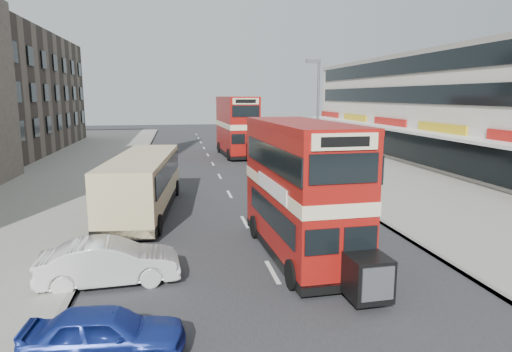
{
  "coord_description": "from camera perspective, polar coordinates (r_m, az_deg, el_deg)",
  "views": [
    {
      "loc": [
        -2.98,
        -11.62,
        5.73
      ],
      "look_at": [
        -0.04,
        4.86,
        2.71
      ],
      "focal_mm": 31.4,
      "sensor_mm": 36.0,
      "label": 1
    }
  ],
  "objects": [
    {
      "name": "ground",
      "position": [
        13.3,
        3.98,
        -15.34
      ],
      "size": [
        160.0,
        160.0,
        0.0
      ],
      "primitive_type": "plane",
      "color": "#28282B",
      "rests_on": "ground"
    },
    {
      "name": "road_surface",
      "position": [
        32.28,
        -4.65,
        -0.04
      ],
      "size": [
        12.0,
        90.0,
        0.01
      ],
      "primitive_type": "cube",
      "color": "#28282B",
      "rests_on": "ground"
    },
    {
      "name": "pavement_right",
      "position": [
        35.45,
        15.04,
        0.67
      ],
      "size": [
        12.0,
        90.0,
        0.15
      ],
      "primitive_type": "cube",
      "color": "gray",
      "rests_on": "ground"
    },
    {
      "name": "pavement_left",
      "position": [
        33.37,
        -25.63,
        -0.57
      ],
      "size": [
        12.0,
        90.0,
        0.15
      ],
      "primitive_type": "cube",
      "color": "gray",
      "rests_on": "ground"
    },
    {
      "name": "kerb_left",
      "position": [
        32.28,
        -15.5,
        -0.26
      ],
      "size": [
        0.2,
        90.0,
        0.16
      ],
      "primitive_type": "cube",
      "color": "gray",
      "rests_on": "ground"
    },
    {
      "name": "kerb_right",
      "position": [
        33.38,
        5.82,
        0.4
      ],
      "size": [
        0.2,
        90.0,
        0.16
      ],
      "primitive_type": "cube",
      "color": "gray",
      "rests_on": "ground"
    },
    {
      "name": "commercial_row",
      "position": [
        40.71,
        24.41,
        7.85
      ],
      "size": [
        9.9,
        46.2,
        9.3
      ],
      "color": "beige",
      "rests_on": "ground"
    },
    {
      "name": "street_lamp",
      "position": [
        31.12,
        7.75,
        8.37
      ],
      "size": [
        1.0,
        0.2,
        8.12
      ],
      "color": "slate",
      "rests_on": "ground"
    },
    {
      "name": "bus_main",
      "position": [
        15.92,
        5.73,
        -1.68
      ],
      "size": [
        2.7,
        8.54,
        4.68
      ],
      "rotation": [
        0.0,
        0.0,
        3.19
      ],
      "color": "black",
      "rests_on": "ground"
    },
    {
      "name": "bus_second",
      "position": [
        43.0,
        -2.45,
        6.38
      ],
      "size": [
        3.19,
        9.95,
        5.45
      ],
      "rotation": [
        0.0,
        0.0,
        3.19
      ],
      "color": "black",
      "rests_on": "ground"
    },
    {
      "name": "coach",
      "position": [
        22.65,
        -14.21,
        -0.72
      ],
      "size": [
        3.49,
        10.17,
        2.64
      ],
      "rotation": [
        0.0,
        0.0,
        -0.1
      ],
      "color": "black",
      "rests_on": "ground"
    },
    {
      "name": "car_left_near",
      "position": [
        10.9,
        -18.7,
        -18.46
      ],
      "size": [
        3.59,
        1.63,
        1.19
      ],
      "primitive_type": "imported",
      "rotation": [
        0.0,
        0.0,
        1.51
      ],
      "color": "navy",
      "rests_on": "ground"
    },
    {
      "name": "car_left_front",
      "position": [
        14.68,
        -18.14,
        -10.39
      ],
      "size": [
        4.3,
        1.76,
        1.39
      ],
      "primitive_type": "imported",
      "rotation": [
        0.0,
        0.0,
        1.64
      ],
      "color": "silver",
      "rests_on": "ground"
    },
    {
      "name": "car_right_a",
      "position": [
        27.8,
        5.75,
        -0.37
      ],
      "size": [
        4.52,
        1.91,
        1.3
      ],
      "primitive_type": "imported",
      "rotation": [
        0.0,
        0.0,
        -1.55
      ],
      "color": "#992F0F",
      "rests_on": "ground"
    },
    {
      "name": "car_right_b",
      "position": [
        33.1,
        3.24,
        1.41
      ],
      "size": [
        5.02,
        2.57,
        1.36
      ],
      "primitive_type": "imported",
      "rotation": [
        0.0,
        0.0,
        -1.64
      ],
      "color": "orange",
      "rests_on": "ground"
    },
    {
      "name": "pedestrian_near",
      "position": [
        29.57,
        10.77,
        0.79
      ],
      "size": [
        0.71,
        0.58,
        1.67
      ],
      "primitive_type": "imported",
      "rotation": [
        0.0,
        0.0,
        3.44
      ],
      "color": "gray",
      "rests_on": "pavement_right"
    },
    {
      "name": "cyclist",
      "position": [
        35.21,
        2.93,
        2.06
      ],
      "size": [
        0.7,
        1.66,
        2.14
      ],
      "rotation": [
        0.0,
        0.0,
        0.09
      ],
      "color": "gray",
      "rests_on": "ground"
    }
  ]
}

